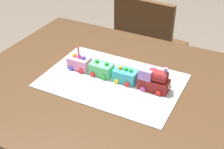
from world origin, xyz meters
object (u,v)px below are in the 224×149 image
cake_car_caboose_mint_green (102,69)px  birthday_candle (78,49)px  cake_locomotive (154,80)px  chair (148,49)px  cake_car_hopper_turquoise (126,75)px  cake_car_flatbed_bubblegum (79,63)px  dining_table (126,108)px

cake_car_caboose_mint_green → birthday_candle: (0.12, 0.00, 0.07)m
cake_locomotive → cake_car_caboose_mint_green: bearing=-0.0°
chair → cake_car_hopper_turquoise: (-0.19, 0.79, 0.30)m
cake_car_caboose_mint_green → birthday_candle: 0.14m
cake_car_caboose_mint_green → cake_car_flatbed_bubblegum: size_ratio=1.00×
cake_car_hopper_turquoise → cake_car_caboose_mint_green: size_ratio=1.00×
dining_table → cake_locomotive: bearing=-158.4°
cake_car_caboose_mint_green → dining_table: bearing=163.5°
chair → cake_locomotive: same height
cake_car_flatbed_bubblegum → birthday_candle: 0.07m
cake_car_caboose_mint_green → birthday_candle: size_ratio=1.70×
cake_car_caboose_mint_green → birthday_candle: birthday_candle is taller
cake_locomotive → birthday_candle: (0.37, -0.00, 0.05)m
dining_table → chair: bearing=-75.8°
dining_table → cake_car_hopper_turquoise: cake_car_hopper_turquoise is taller
dining_table → birthday_candle: size_ratio=23.82×
birthday_candle → cake_car_hopper_turquoise: bearing=-180.0°
cake_car_flatbed_bubblegum → chair: bearing=-93.6°
cake_locomotive → cake_car_hopper_turquoise: size_ratio=1.40×
birthday_candle → cake_locomotive: bearing=180.0°
cake_car_hopper_turquoise → birthday_candle: size_ratio=1.70×
cake_car_caboose_mint_green → cake_car_flatbed_bubblegum: same height
dining_table → cake_locomotive: cake_locomotive is taller
cake_car_hopper_turquoise → birthday_candle: bearing=0.0°
chair → cake_car_caboose_mint_green: bearing=98.9°
dining_table → cake_car_caboose_mint_green: cake_car_caboose_mint_green is taller
dining_table → cake_car_hopper_turquoise: 0.15m
cake_locomotive → dining_table: bearing=21.6°
cake_car_caboose_mint_green → cake_car_flatbed_bubblegum: bearing=-0.0°
chair → dining_table: bearing=108.1°
dining_table → birthday_candle: (0.26, -0.04, 0.21)m
chair → cake_locomotive: size_ratio=6.14×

